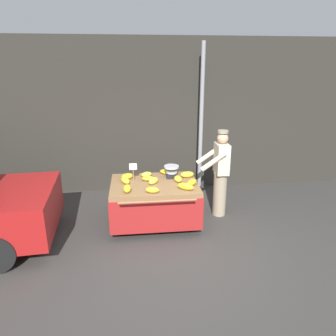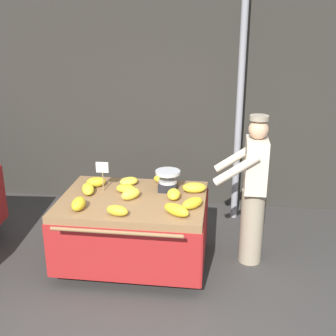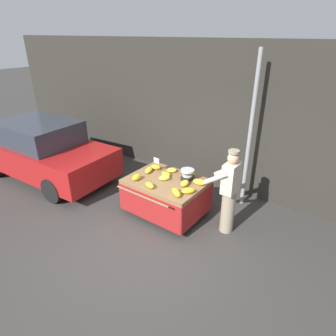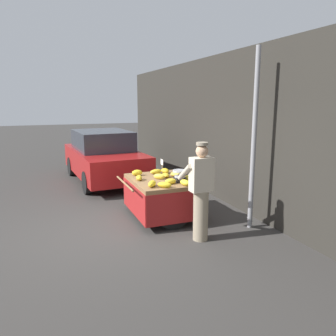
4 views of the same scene
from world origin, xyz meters
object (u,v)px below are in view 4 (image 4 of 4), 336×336
at_px(banana_bunch_9, 159,176).
at_px(banana_bunch_2, 171,181).
at_px(banana_bunch_8, 175,174).
at_px(banana_bunch_3, 165,171).
at_px(banana_bunch_10, 188,178).
at_px(banana_bunch_0, 152,184).
at_px(banana_cart, 161,189).
at_px(price_sign, 162,164).
at_px(banana_bunch_5, 166,175).
at_px(weighing_scale, 180,176).
at_px(banana_bunch_11, 139,178).
at_px(banana_bunch_7, 137,173).
at_px(banana_bunch_6, 164,185).
at_px(street_pole, 254,141).
at_px(banana_bunch_1, 156,171).
at_px(banana_bunch_4, 185,183).
at_px(vendor_person, 201,191).
at_px(parked_car, 104,156).

bearing_deg(banana_bunch_9, banana_bunch_2, 8.25).
bearing_deg(banana_bunch_9, banana_bunch_8, 105.07).
distance_m(banana_bunch_3, banana_bunch_9, 0.56).
bearing_deg(banana_bunch_2, banana_bunch_10, 110.78).
bearing_deg(banana_bunch_0, banana_cart, 144.28).
relative_size(banana_cart, price_sign, 4.69).
bearing_deg(banana_bunch_8, banana_bunch_5, -86.30).
relative_size(weighing_scale, banana_bunch_11, 1.20).
distance_m(banana_bunch_7, banana_bunch_10, 1.13).
bearing_deg(banana_bunch_6, banana_bunch_5, 157.36).
height_order(banana_bunch_6, banana_bunch_8, banana_bunch_6).
xyz_separation_m(banana_bunch_3, banana_bunch_5, (0.38, -0.13, -0.01)).
distance_m(street_pole, banana_bunch_0, 2.03).
height_order(banana_bunch_0, banana_bunch_7, banana_bunch_7).
xyz_separation_m(weighing_scale, banana_bunch_3, (-0.84, 0.01, -0.06)).
distance_m(banana_bunch_1, banana_bunch_4, 1.18).
relative_size(banana_cart, banana_bunch_8, 7.33).
xyz_separation_m(banana_cart, weighing_scale, (0.35, 0.26, 0.33)).
relative_size(banana_bunch_7, vendor_person, 0.13).
relative_size(banana_bunch_3, banana_bunch_11, 0.94).
bearing_deg(parked_car, banana_bunch_8, 13.44).
distance_m(banana_bunch_3, parked_car, 3.28).
xyz_separation_m(banana_bunch_2, banana_bunch_8, (-0.57, 0.34, -0.01)).
bearing_deg(banana_bunch_5, vendor_person, 4.18).
distance_m(weighing_scale, banana_bunch_0, 0.66).
height_order(weighing_scale, banana_bunch_11, weighing_scale).
bearing_deg(banana_bunch_11, banana_bunch_9, 83.27).
xyz_separation_m(weighing_scale, banana_bunch_7, (-0.83, -0.63, -0.05)).
bearing_deg(vendor_person, banana_bunch_9, -167.92).
relative_size(street_pole, vendor_person, 1.94).
bearing_deg(banana_bunch_3, banana_bunch_7, -89.54).
relative_size(banana_bunch_2, banana_bunch_7, 0.97).
height_order(weighing_scale, banana_bunch_0, weighing_scale).
bearing_deg(banana_bunch_4, banana_bunch_0, -102.20).
bearing_deg(banana_bunch_0, banana_bunch_5, 140.64).
height_order(banana_bunch_8, banana_bunch_10, same).
xyz_separation_m(banana_bunch_8, banana_bunch_9, (0.11, -0.40, 0.01)).
distance_m(banana_cart, banana_bunch_0, 0.69).
relative_size(banana_bunch_7, banana_bunch_9, 0.97).
xyz_separation_m(banana_bunch_9, parked_car, (-3.66, -0.45, -0.13)).
relative_size(weighing_scale, banana_bunch_9, 1.19).
bearing_deg(banana_bunch_5, banana_bunch_2, -11.42).
distance_m(banana_bunch_3, vendor_person, 1.78).
height_order(weighing_scale, banana_bunch_6, weighing_scale).
relative_size(weighing_scale, price_sign, 0.82).
xyz_separation_m(vendor_person, parked_car, (-4.97, -0.73, -0.12)).
distance_m(street_pole, banana_bunch_3, 2.13).
relative_size(banana_bunch_5, banana_bunch_9, 0.95).
height_order(banana_bunch_0, banana_bunch_1, banana_bunch_0).
bearing_deg(banana_bunch_0, weighing_scale, 104.84).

